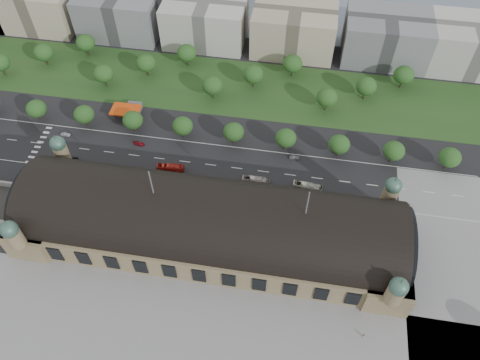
% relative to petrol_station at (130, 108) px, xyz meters
% --- Properties ---
extents(ground, '(900.00, 900.00, 0.00)m').
position_rel_petrol_station_xyz_m(ground, '(53.91, -65.28, -2.95)').
color(ground, black).
rests_on(ground, ground).
extents(station, '(150.00, 48.40, 44.30)m').
position_rel_petrol_station_xyz_m(station, '(53.91, -65.28, 7.33)').
color(station, '#8C7C57').
rests_on(station, ground).
extents(plaza_south, '(190.00, 48.00, 0.12)m').
position_rel_petrol_station_xyz_m(plaza_south, '(63.91, -109.28, -2.95)').
color(plaza_south, gray).
rests_on(plaza_south, ground).
extents(plaza_east, '(56.00, 100.00, 0.12)m').
position_rel_petrol_station_xyz_m(plaza_east, '(156.91, -65.28, -2.95)').
color(plaza_east, gray).
rests_on(plaza_east, ground).
extents(road_slab, '(260.00, 26.00, 0.10)m').
position_rel_petrol_station_xyz_m(road_slab, '(33.91, -27.28, -2.95)').
color(road_slab, black).
rests_on(road_slab, ground).
extents(grass_belt, '(300.00, 45.00, 0.10)m').
position_rel_petrol_station_xyz_m(grass_belt, '(38.91, 27.72, -2.95)').
color(grass_belt, '#20451B').
rests_on(grass_belt, ground).
extents(petrol_station, '(14.00, 13.00, 5.05)m').
position_rel_petrol_station_xyz_m(petrol_station, '(0.00, 0.00, 0.00)').
color(petrol_station, '#D7430C').
rests_on(petrol_station, ground).
extents(office_1, '(45.00, 32.00, 24.00)m').
position_rel_petrol_station_xyz_m(office_1, '(-76.09, 67.72, 9.05)').
color(office_1, '#BBAE93').
rests_on(office_1, ground).
extents(office_2, '(45.00, 32.00, 24.00)m').
position_rel_petrol_station_xyz_m(office_2, '(-26.09, 67.72, 9.05)').
color(office_2, gray).
rests_on(office_2, ground).
extents(office_3, '(45.00, 32.00, 24.00)m').
position_rel_petrol_station_xyz_m(office_3, '(23.91, 67.72, 9.05)').
color(office_3, beige).
rests_on(office_3, ground).
extents(office_4, '(45.00, 32.00, 24.00)m').
position_rel_petrol_station_xyz_m(office_4, '(73.91, 67.72, 9.05)').
color(office_4, '#BBAE93').
rests_on(office_4, ground).
extents(office_5, '(45.00, 32.00, 24.00)m').
position_rel_petrol_station_xyz_m(office_5, '(123.91, 67.72, 9.05)').
color(office_5, gray).
rests_on(office_5, ground).
extents(office_6, '(45.00, 32.00, 24.00)m').
position_rel_petrol_station_xyz_m(office_6, '(168.91, 67.72, 9.05)').
color(office_6, beige).
rests_on(office_6, ground).
extents(tree_row_1, '(9.60, 9.60, 11.52)m').
position_rel_petrol_station_xyz_m(tree_row_1, '(-42.09, -12.28, 4.48)').
color(tree_row_1, '#2D2116').
rests_on(tree_row_1, ground).
extents(tree_row_2, '(9.60, 9.60, 11.52)m').
position_rel_petrol_station_xyz_m(tree_row_2, '(-18.09, -12.28, 4.48)').
color(tree_row_2, '#2D2116').
rests_on(tree_row_2, ground).
extents(tree_row_3, '(9.60, 9.60, 11.52)m').
position_rel_petrol_station_xyz_m(tree_row_3, '(5.91, -12.28, 4.48)').
color(tree_row_3, '#2D2116').
rests_on(tree_row_3, ground).
extents(tree_row_4, '(9.60, 9.60, 11.52)m').
position_rel_petrol_station_xyz_m(tree_row_4, '(29.91, -12.28, 4.48)').
color(tree_row_4, '#2D2116').
rests_on(tree_row_4, ground).
extents(tree_row_5, '(9.60, 9.60, 11.52)m').
position_rel_petrol_station_xyz_m(tree_row_5, '(53.91, -12.28, 4.48)').
color(tree_row_5, '#2D2116').
rests_on(tree_row_5, ground).
extents(tree_row_6, '(9.60, 9.60, 11.52)m').
position_rel_petrol_station_xyz_m(tree_row_6, '(77.91, -12.28, 4.48)').
color(tree_row_6, '#2D2116').
rests_on(tree_row_6, ground).
extents(tree_row_7, '(9.60, 9.60, 11.52)m').
position_rel_petrol_station_xyz_m(tree_row_7, '(101.91, -12.28, 4.48)').
color(tree_row_7, '#2D2116').
rests_on(tree_row_7, ground).
extents(tree_row_8, '(9.60, 9.60, 11.52)m').
position_rel_petrol_station_xyz_m(tree_row_8, '(125.91, -12.28, 4.48)').
color(tree_row_8, '#2D2116').
rests_on(tree_row_8, ground).
extents(tree_row_9, '(9.60, 9.60, 11.52)m').
position_rel_petrol_station_xyz_m(tree_row_9, '(149.91, -12.28, 4.48)').
color(tree_row_9, '#2D2116').
rests_on(tree_row_9, ground).
extents(tree_belt_0, '(10.40, 10.40, 12.48)m').
position_rel_petrol_station_xyz_m(tree_belt_0, '(-76.09, 17.72, 5.10)').
color(tree_belt_0, '#2D2116').
rests_on(tree_belt_0, ground).
extents(tree_belt_1, '(10.40, 10.40, 12.48)m').
position_rel_petrol_station_xyz_m(tree_belt_1, '(-57.09, 29.72, 5.10)').
color(tree_belt_1, '#2D2116').
rests_on(tree_belt_1, ground).
extents(tree_belt_2, '(10.40, 10.40, 12.48)m').
position_rel_petrol_station_xyz_m(tree_belt_2, '(-38.09, 41.72, 5.10)').
color(tree_belt_2, '#2D2116').
rests_on(tree_belt_2, ground).
extents(tree_belt_3, '(10.40, 10.40, 12.48)m').
position_rel_petrol_station_xyz_m(tree_belt_3, '(-19.09, 17.72, 5.10)').
color(tree_belt_3, '#2D2116').
rests_on(tree_belt_3, ground).
extents(tree_belt_4, '(10.40, 10.40, 12.48)m').
position_rel_petrol_station_xyz_m(tree_belt_4, '(-0.09, 29.72, 5.10)').
color(tree_belt_4, '#2D2116').
rests_on(tree_belt_4, ground).
extents(tree_belt_5, '(10.40, 10.40, 12.48)m').
position_rel_petrol_station_xyz_m(tree_belt_5, '(18.91, 41.72, 5.10)').
color(tree_belt_5, '#2D2116').
rests_on(tree_belt_5, ground).
extents(tree_belt_6, '(10.40, 10.40, 12.48)m').
position_rel_petrol_station_xyz_m(tree_belt_6, '(37.91, 17.72, 5.10)').
color(tree_belt_6, '#2D2116').
rests_on(tree_belt_6, ground).
extents(tree_belt_7, '(10.40, 10.40, 12.48)m').
position_rel_petrol_station_xyz_m(tree_belt_7, '(56.91, 29.72, 5.10)').
color(tree_belt_7, '#2D2116').
rests_on(tree_belt_7, ground).
extents(tree_belt_8, '(10.40, 10.40, 12.48)m').
position_rel_petrol_station_xyz_m(tree_belt_8, '(75.91, 41.72, 5.10)').
color(tree_belt_8, '#2D2116').
rests_on(tree_belt_8, ground).
extents(tree_belt_9, '(10.40, 10.40, 12.48)m').
position_rel_petrol_station_xyz_m(tree_belt_9, '(94.91, 17.72, 5.10)').
color(tree_belt_9, '#2D2116').
rests_on(tree_belt_9, ground).
extents(tree_belt_10, '(10.40, 10.40, 12.48)m').
position_rel_petrol_station_xyz_m(tree_belt_10, '(113.91, 29.72, 5.10)').
color(tree_belt_10, '#2D2116').
rests_on(tree_belt_10, ground).
extents(tree_belt_11, '(10.40, 10.40, 12.48)m').
position_rel_petrol_station_xyz_m(tree_belt_11, '(132.91, 41.72, 5.10)').
color(tree_belt_11, '#2D2116').
rests_on(tree_belt_11, ground).
extents(traffic_car_1, '(4.47, 1.59, 1.47)m').
position_rel_petrol_station_xyz_m(traffic_car_1, '(-26.03, -20.40, -2.21)').
color(traffic_car_1, gray).
rests_on(traffic_car_1, ground).
extents(traffic_car_2, '(5.30, 2.72, 1.43)m').
position_rel_petrol_station_xyz_m(traffic_car_2, '(-16.87, -34.66, -2.23)').
color(traffic_car_2, black).
rests_on(traffic_car_2, ground).
extents(traffic_car_3, '(5.12, 2.40, 1.45)m').
position_rel_petrol_station_xyz_m(traffic_car_3, '(10.45, -20.47, -2.23)').
color(traffic_car_3, maroon).
rests_on(traffic_car_3, ground).
extents(traffic_car_5, '(4.47, 1.69, 1.46)m').
position_rel_petrol_station_xyz_m(traffic_car_5, '(82.79, -17.39, -2.22)').
color(traffic_car_5, slate).
rests_on(traffic_car_5, ground).
extents(traffic_car_6, '(6.11, 3.23, 1.64)m').
position_rel_petrol_station_xyz_m(traffic_car_6, '(131.12, -36.68, -2.13)').
color(traffic_car_6, silver).
rests_on(traffic_car_6, ground).
extents(parked_car_0, '(4.75, 3.33, 1.49)m').
position_rel_petrol_station_xyz_m(parked_car_0, '(-26.09, -40.28, -2.21)').
color(parked_car_0, black).
rests_on(parked_car_0, ground).
extents(parked_car_1, '(5.35, 4.63, 1.37)m').
position_rel_petrol_station_xyz_m(parked_car_1, '(-13.56, -44.28, -2.27)').
color(parked_car_1, maroon).
rests_on(parked_car_1, ground).
extents(parked_car_2, '(4.87, 4.00, 1.33)m').
position_rel_petrol_station_xyz_m(parked_car_2, '(13.13, -40.28, -2.28)').
color(parked_car_2, '#1D1C4E').
rests_on(parked_car_2, ground).
extents(parked_car_3, '(4.49, 3.60, 1.44)m').
position_rel_petrol_station_xyz_m(parked_car_3, '(-0.63, -44.28, -2.23)').
color(parked_car_3, slate).
rests_on(parked_car_3, ground).
extents(parked_car_4, '(4.82, 3.69, 1.52)m').
position_rel_petrol_station_xyz_m(parked_car_4, '(9.44, -41.90, -2.19)').
color(parked_car_4, silver).
rests_on(parked_car_4, ground).
extents(parked_car_5, '(5.41, 3.89, 1.37)m').
position_rel_petrol_station_xyz_m(parked_car_5, '(8.75, -40.28, -2.26)').
color(parked_car_5, gray).
rests_on(parked_car_5, ground).
extents(parked_car_6, '(4.81, 3.64, 1.30)m').
position_rel_petrol_station_xyz_m(parked_car_6, '(29.60, -44.28, -2.30)').
color(parked_car_6, black).
rests_on(parked_car_6, ground).
extents(bus_west, '(12.32, 4.04, 3.37)m').
position_rel_petrol_station_xyz_m(bus_west, '(28.91, -33.28, -1.27)').
color(bus_west, red).
rests_on(bus_west, ground).
extents(bus_mid, '(12.11, 2.89, 3.37)m').
position_rel_petrol_station_xyz_m(bus_mid, '(67.43, -34.30, -1.27)').
color(bus_mid, beige).
rests_on(bus_mid, ground).
extents(bus_east, '(13.16, 4.34, 3.60)m').
position_rel_petrol_station_xyz_m(bus_east, '(89.92, -34.29, -1.15)').
color(bus_east, beige).
rests_on(bus_east, ground).
extents(pedestrian_0, '(1.02, 0.75, 1.87)m').
position_rel_petrol_station_xyz_m(pedestrian_0, '(113.79, -95.85, -2.02)').
color(pedestrian_0, gray).
rests_on(pedestrian_0, ground).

